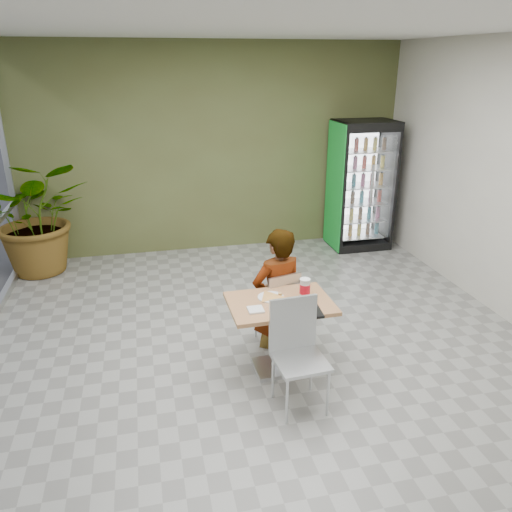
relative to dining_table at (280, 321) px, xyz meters
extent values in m
plane|color=gray|center=(-0.07, 0.14, -0.54)|extent=(7.00, 7.00, 0.00)
cube|color=tan|center=(0.00, 0.00, 0.19)|extent=(1.00, 0.71, 0.04)
cylinder|color=#B9BCBE|center=(0.00, 0.00, -0.18)|extent=(0.10, 0.10, 0.71)
cube|color=#B9BCBE|center=(0.00, 0.00, -0.52)|extent=(0.50, 0.40, 0.04)
cube|color=#B9BCBE|center=(0.11, 0.54, -0.13)|extent=(0.46, 0.46, 0.03)
cube|color=#B9BCBE|center=(0.15, 0.36, 0.09)|extent=(0.37, 0.12, 0.45)
cylinder|color=#B9BCBE|center=(0.22, 0.74, -0.33)|extent=(0.02, 0.02, 0.41)
cylinder|color=#B9BCBE|center=(-0.09, 0.66, -0.33)|extent=(0.02, 0.02, 0.41)
cylinder|color=#B9BCBE|center=(0.30, 0.42, -0.33)|extent=(0.02, 0.02, 0.41)
cylinder|color=#B9BCBE|center=(-0.01, 0.34, -0.33)|extent=(0.02, 0.02, 0.41)
cube|color=#B9BCBE|center=(0.02, -0.62, -0.07)|extent=(0.47, 0.47, 0.03)
cube|color=#B9BCBE|center=(0.00, -0.41, 0.20)|extent=(0.44, 0.06, 0.52)
cylinder|color=#B9BCBE|center=(-0.16, -0.82, -0.30)|extent=(0.03, 0.03, 0.47)
cylinder|color=#B9BCBE|center=(0.22, -0.79, -0.30)|extent=(0.03, 0.03, 0.47)
cylinder|color=#B9BCBE|center=(-0.18, -0.44, -0.30)|extent=(0.03, 0.03, 0.47)
cylinder|color=#B9BCBE|center=(0.19, -0.42, -0.30)|extent=(0.03, 0.03, 0.47)
imported|color=black|center=(0.11, 0.49, -0.03)|extent=(0.68, 0.52, 1.62)
cylinder|color=silver|center=(-0.07, 0.10, 0.22)|extent=(0.26, 0.26, 0.01)
cylinder|color=silver|center=(0.26, 0.06, 0.30)|extent=(0.10, 0.10, 0.18)
cylinder|color=red|center=(0.26, 0.06, 0.30)|extent=(0.10, 0.10, 0.10)
cylinder|color=silver|center=(0.26, 0.06, 0.39)|extent=(0.11, 0.11, 0.01)
cube|color=silver|center=(-0.27, -0.12, 0.22)|extent=(0.14, 0.14, 0.02)
cube|color=black|center=(0.10, -0.25, 0.23)|extent=(0.44, 0.33, 0.02)
cube|color=black|center=(2.24, 3.19, 0.49)|extent=(0.92, 0.72, 2.04)
cube|color=green|center=(1.78, 3.19, 0.49)|extent=(0.01, 0.70, 2.00)
cube|color=white|center=(2.24, 2.84, 0.51)|extent=(0.74, 0.01, 1.64)
imported|color=#396D2B|center=(-2.68, 3.21, 0.30)|extent=(1.54, 1.35, 1.67)
camera|label=1|loc=(-1.19, -4.12, 2.37)|focal=35.00mm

